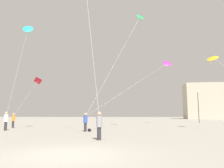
{
  "coord_description": "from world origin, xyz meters",
  "views": [
    {
      "loc": [
        2.24,
        -8.21,
        1.44
      ],
      "look_at": [
        0.0,
        22.69,
        5.81
      ],
      "focal_mm": 35.3,
      "sensor_mm": 36.0,
      "label": 1
    }
  ],
  "objects": [
    {
      "name": "person_in_white",
      "position": [
        -9.23,
        11.95,
        0.96
      ],
      "size": [
        0.38,
        0.38,
        1.75
      ],
      "rotation": [
        0.0,
        0.0,
        3.43
      ],
      "color": "#2D2D33",
      "rests_on": "ground_plane"
    },
    {
      "name": "person_in_orange",
      "position": [
        -10.81,
        16.24,
        0.91
      ],
      "size": [
        0.36,
        0.36,
        1.66
      ],
      "rotation": [
        0.0,
        0.0,
        3.18
      ],
      "color": "#2D2D33",
      "rests_on": "ground_plane"
    },
    {
      "name": "handbag_beside_flyer",
      "position": [
        -1.16,
        11.28,
        0.12
      ],
      "size": [
        0.33,
        0.32,
        0.24
      ],
      "primitive_type": "cube",
      "rotation": [
        0.0,
        0.0,
        5.51
      ],
      "color": "black",
      "rests_on": "ground_plane"
    },
    {
      "name": "person_in_blue",
      "position": [
        -1.51,
        11.18,
        0.89
      ],
      "size": [
        0.35,
        0.35,
        1.62
      ],
      "rotation": [
        0.0,
        0.0,
        3.08
      ],
      "color": "#2D2D33",
      "rests_on": "ground_plane"
    },
    {
      "name": "person_in_grey",
      "position": [
        0.55,
        4.73,
        0.89
      ],
      "size": [
        0.35,
        0.35,
        1.63
      ],
      "rotation": [
        0.0,
        0.0,
        6.21
      ],
      "color": "#2D2D33",
      "rests_on": "ground_plane"
    },
    {
      "name": "kite_amber_diamond",
      "position": [
        11.04,
        14.61,
        7.28
      ],
      "size": [
        1.59,
        10.49,
        6.42
      ],
      "color": "yellow"
    },
    {
      "name": "building_left_hall",
      "position": [
        35.0,
        73.68,
        6.37
      ],
      "size": [
        24.26,
        9.65,
        12.75
      ],
      "color": "#B2A893",
      "rests_on": "ground_plane"
    },
    {
      "name": "ground_plane",
      "position": [
        0.0,
        0.0,
        0.0
      ],
      "size": [
        300.0,
        300.0,
        0.0
      ],
      "primitive_type": "plane",
      "color": "#9E9689"
    },
    {
      "name": "kite_cyan_diamond",
      "position": [
        -7.68,
        12.11,
        9.94
      ],
      "size": [
        2.13,
        0.89,
        9.17
      ],
      "color": "#1EB2C6"
    },
    {
      "name": "kite_magenta_diamond",
      "position": [
        8.76,
        28.19,
        9.98
      ],
      "size": [
        11.12,
        17.72,
        9.37
      ],
      "color": "#D12899"
    },
    {
      "name": "kite_crimson_delta",
      "position": [
        -14.1,
        30.24,
        7.56
      ],
      "size": [
        4.25,
        14.92,
        6.87
      ],
      "color": "red"
    },
    {
      "name": "lamppost_east",
      "position": [
        15.63,
        34.96,
        3.95
      ],
      "size": [
        0.36,
        0.36,
        6.06
      ],
      "color": "#2D2D30",
      "rests_on": "ground_plane"
    },
    {
      "name": "kite_emerald_diamond",
      "position": [
        3.7,
        16.05,
        12.59
      ],
      "size": [
        5.91,
        5.53,
        11.88
      ],
      "color": "green"
    }
  ]
}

